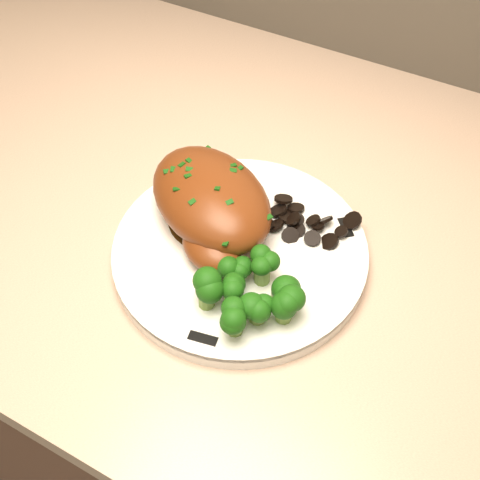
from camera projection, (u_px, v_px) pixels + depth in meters
The scene contains 9 objects.
counter at pixel (122, 312), 1.06m from camera, with size 1.96×0.65×0.96m.
plate at pixel (240, 252), 0.60m from camera, with size 0.25×0.25×0.02m, color white.
rim_accent_0 at pixel (346, 228), 0.61m from camera, with size 0.03×0.01×0.00m, color black.
rim_accent_1 at pixel (171, 188), 0.65m from camera, with size 0.03×0.01×0.00m, color black.
rim_accent_2 at pixel (203, 339), 0.53m from camera, with size 0.03×0.01×0.00m, color black.
gravy_pool at pixel (212, 218), 0.62m from camera, with size 0.09×0.09×0.00m, color #331F09.
chicken_breast at pixel (211, 203), 0.59m from camera, with size 0.18×0.17×0.06m.
mushroom_pile at pixel (307, 227), 0.61m from camera, with size 0.08×0.06×0.02m.
broccoli_florets at pixel (249, 291), 0.54m from camera, with size 0.09×0.08×0.04m.
Camera 1 is at (0.40, 1.26, 1.32)m, focal length 45.00 mm.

